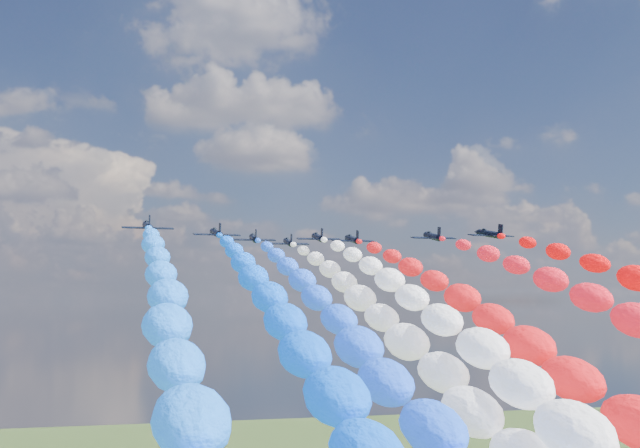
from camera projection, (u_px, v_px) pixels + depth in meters
name	position (u px, v px, depth m)	size (l,w,h in m)	color
jet_0	(148.00, 226.00, 137.57)	(8.53, 11.44, 2.52)	black
trail_0	(174.00, 375.00, 69.81)	(6.42, 133.52, 42.80)	blue
jet_1	(216.00, 233.00, 151.33)	(8.53, 11.44, 2.52)	black
trail_1	(294.00, 363.00, 83.57)	(6.42, 133.52, 42.80)	blue
jet_2	(254.00, 238.00, 164.03)	(8.53, 11.44, 2.52)	black
trail_2	(348.00, 355.00, 96.27)	(6.42, 133.52, 42.80)	blue
jet_3	(318.00, 237.00, 161.91)	(8.53, 11.44, 2.52)	black
trail_3	(461.00, 356.00, 94.15)	(6.42, 133.52, 42.80)	white
jet_4	(289.00, 242.00, 175.26)	(8.53, 11.44, 2.52)	black
trail_4	(395.00, 349.00, 107.49)	(6.42, 133.52, 42.80)	silver
jet_5	(352.00, 239.00, 166.88)	(8.53, 11.44, 2.52)	black
trail_5	(511.00, 353.00, 99.11)	(6.42, 133.52, 42.80)	red
jet_6	(432.00, 236.00, 159.29)	(8.53, 11.44, 2.52)	black
jet_7	(490.00, 234.00, 153.52)	(8.53, 11.44, 2.52)	black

